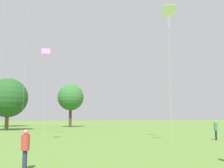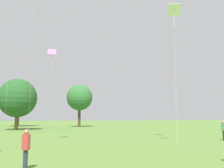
{
  "view_description": "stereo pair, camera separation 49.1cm",
  "coord_description": "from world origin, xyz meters",
  "px_view_note": "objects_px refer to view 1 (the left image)",
  "views": [
    {
      "loc": [
        -3.17,
        -4.73,
        2.2
      ],
      "look_at": [
        0.14,
        6.57,
        3.68
      ],
      "focal_mm": 42.0,
      "sensor_mm": 36.0,
      "label": 1
    },
    {
      "loc": [
        -2.69,
        -4.85,
        2.2
      ],
      "look_at": [
        0.14,
        6.57,
        3.68
      ],
      "focal_mm": 42.0,
      "sensor_mm": 36.0,
      "label": 2
    }
  ],
  "objects_px": {
    "distant_tree_2": "(8,100)",
    "distant_tree_1": "(8,98)",
    "person_standing_4": "(25,146)",
    "kite_4": "(169,14)",
    "kite_0": "(46,55)",
    "person_standing_5": "(216,129)",
    "distant_tree_0": "(71,98)"
  },
  "relations": [
    {
      "from": "distant_tree_2",
      "to": "distant_tree_1",
      "type": "bearing_deg",
      "value": -84.72
    },
    {
      "from": "person_standing_4",
      "to": "kite_4",
      "type": "distance_m",
      "value": 15.93
    },
    {
      "from": "distant_tree_1",
      "to": "kite_0",
      "type": "bearing_deg",
      "value": -77.06
    },
    {
      "from": "distant_tree_2",
      "to": "kite_4",
      "type": "bearing_deg",
      "value": -70.28
    },
    {
      "from": "kite_4",
      "to": "distant_tree_1",
      "type": "relative_size",
      "value": 1.3
    },
    {
      "from": "person_standing_5",
      "to": "distant_tree_1",
      "type": "height_order",
      "value": "distant_tree_1"
    },
    {
      "from": "person_standing_4",
      "to": "distant_tree_0",
      "type": "relative_size",
      "value": 0.18
    },
    {
      "from": "distant_tree_1",
      "to": "distant_tree_2",
      "type": "xyz_separation_m",
      "value": [
        -1.61,
        17.38,
        0.7
      ]
    },
    {
      "from": "kite_4",
      "to": "person_standing_4",
      "type": "bearing_deg",
      "value": 100.81
    },
    {
      "from": "distant_tree_0",
      "to": "distant_tree_1",
      "type": "distance_m",
      "value": 16.08
    },
    {
      "from": "person_standing_5",
      "to": "distant_tree_1",
      "type": "relative_size",
      "value": 0.21
    },
    {
      "from": "person_standing_5",
      "to": "distant_tree_0",
      "type": "height_order",
      "value": "distant_tree_0"
    },
    {
      "from": "distant_tree_0",
      "to": "distant_tree_2",
      "type": "bearing_deg",
      "value": 153.93
    },
    {
      "from": "person_standing_5",
      "to": "distant_tree_1",
      "type": "bearing_deg",
      "value": 29.81
    },
    {
      "from": "person_standing_4",
      "to": "kite_4",
      "type": "bearing_deg",
      "value": 47.55
    },
    {
      "from": "kite_4",
      "to": "person_standing_5",
      "type": "bearing_deg",
      "value": -87.25
    },
    {
      "from": "person_standing_5",
      "to": "distant_tree_0",
      "type": "distance_m",
      "value": 37.79
    },
    {
      "from": "kite_0",
      "to": "distant_tree_1",
      "type": "relative_size",
      "value": 0.98
    },
    {
      "from": "kite_4",
      "to": "kite_0",
      "type": "bearing_deg",
      "value": 37.46
    },
    {
      "from": "kite_0",
      "to": "kite_4",
      "type": "distance_m",
      "value": 11.45
    },
    {
      "from": "person_standing_5",
      "to": "distant_tree_2",
      "type": "relative_size",
      "value": 0.19
    },
    {
      "from": "kite_4",
      "to": "distant_tree_0",
      "type": "height_order",
      "value": "kite_4"
    },
    {
      "from": "kite_0",
      "to": "distant_tree_1",
      "type": "height_order",
      "value": "distant_tree_1"
    },
    {
      "from": "distant_tree_1",
      "to": "distant_tree_2",
      "type": "distance_m",
      "value": 17.47
    },
    {
      "from": "person_standing_4",
      "to": "distant_tree_2",
      "type": "relative_size",
      "value": 0.18
    },
    {
      "from": "kite_0",
      "to": "distant_tree_0",
      "type": "relative_size",
      "value": 0.91
    },
    {
      "from": "kite_4",
      "to": "distant_tree_0",
      "type": "distance_m",
      "value": 39.49
    },
    {
      "from": "person_standing_5",
      "to": "person_standing_4",
      "type": "bearing_deg",
      "value": 110.26
    },
    {
      "from": "distant_tree_0",
      "to": "distant_tree_1",
      "type": "relative_size",
      "value": 1.07
    },
    {
      "from": "distant_tree_1",
      "to": "distant_tree_0",
      "type": "bearing_deg",
      "value": 42.24
    },
    {
      "from": "distant_tree_0",
      "to": "distant_tree_2",
      "type": "height_order",
      "value": "distant_tree_2"
    },
    {
      "from": "person_standing_4",
      "to": "distant_tree_0",
      "type": "bearing_deg",
      "value": 95.18
    }
  ]
}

